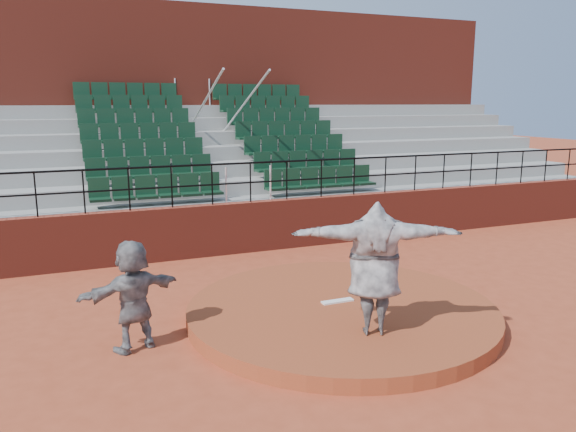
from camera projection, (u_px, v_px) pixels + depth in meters
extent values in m
plane|color=#A54125|center=(341.00, 318.00, 10.09)|extent=(90.00, 90.00, 0.00)
cylinder|color=#943F21|center=(341.00, 311.00, 10.06)|extent=(5.50, 5.50, 0.25)
cube|color=white|center=(337.00, 301.00, 10.17)|extent=(0.60, 0.15, 0.03)
cube|color=maroon|center=(251.00, 227.00, 14.48)|extent=(24.00, 0.30, 1.30)
cylinder|color=black|center=(250.00, 163.00, 14.15)|extent=(24.00, 0.05, 0.05)
cylinder|color=black|center=(250.00, 182.00, 14.25)|extent=(24.00, 0.04, 0.04)
cylinder|color=black|center=(36.00, 195.00, 12.38)|extent=(0.04, 0.04, 1.00)
cylinder|color=black|center=(84.00, 192.00, 12.76)|extent=(0.04, 0.04, 1.00)
cylinder|color=black|center=(129.00, 189.00, 13.13)|extent=(0.04, 0.04, 1.00)
cylinder|color=black|center=(172.00, 187.00, 13.51)|extent=(0.04, 0.04, 1.00)
cylinder|color=black|center=(212.00, 185.00, 13.88)|extent=(0.04, 0.04, 1.00)
cylinder|color=black|center=(250.00, 182.00, 14.25)|extent=(0.04, 0.04, 1.00)
cylinder|color=black|center=(287.00, 180.00, 14.63)|extent=(0.04, 0.04, 1.00)
cylinder|color=black|center=(321.00, 178.00, 15.00)|extent=(0.04, 0.04, 1.00)
cylinder|color=black|center=(354.00, 177.00, 15.38)|extent=(0.04, 0.04, 1.00)
cylinder|color=black|center=(385.00, 175.00, 15.75)|extent=(0.04, 0.04, 1.00)
cylinder|color=black|center=(415.00, 173.00, 16.13)|extent=(0.04, 0.04, 1.00)
cylinder|color=black|center=(444.00, 172.00, 16.50)|extent=(0.04, 0.04, 1.00)
cylinder|color=black|center=(471.00, 170.00, 16.88)|extent=(0.04, 0.04, 1.00)
cylinder|color=black|center=(497.00, 168.00, 17.25)|extent=(0.04, 0.04, 1.00)
cylinder|color=black|center=(522.00, 167.00, 17.63)|extent=(0.04, 0.04, 1.00)
cylinder|color=black|center=(546.00, 166.00, 18.00)|extent=(0.04, 0.04, 1.00)
cylinder|color=black|center=(569.00, 164.00, 18.38)|extent=(0.04, 0.04, 1.00)
cube|color=gray|center=(244.00, 222.00, 15.00)|extent=(24.00, 0.85, 1.30)
cube|color=#11331E|center=(157.00, 190.00, 13.97)|extent=(3.30, 0.48, 0.72)
cube|color=#11331E|center=(320.00, 180.00, 15.66)|extent=(3.30, 0.48, 0.72)
cube|color=gray|center=(235.00, 209.00, 15.73)|extent=(24.00, 0.85, 1.70)
cube|color=#11331E|center=(151.00, 170.00, 14.66)|extent=(3.30, 0.48, 0.72)
cube|color=#11331E|center=(308.00, 163.00, 16.34)|extent=(3.30, 0.48, 0.72)
cube|color=gray|center=(226.00, 198.00, 16.46)|extent=(24.00, 0.85, 2.10)
cube|color=#11331E|center=(145.00, 152.00, 15.35)|extent=(3.30, 0.48, 0.72)
cube|color=#11331E|center=(296.00, 147.00, 17.03)|extent=(3.30, 0.48, 0.72)
cube|color=gray|center=(218.00, 187.00, 17.19)|extent=(24.00, 0.85, 2.50)
cube|color=#11331E|center=(140.00, 136.00, 16.04)|extent=(3.30, 0.48, 0.72)
cube|color=#11331E|center=(286.00, 133.00, 17.72)|extent=(3.30, 0.48, 0.72)
cube|color=gray|center=(211.00, 177.00, 17.92)|extent=(24.00, 0.85, 2.90)
cube|color=#11331E|center=(135.00, 121.00, 16.73)|extent=(3.30, 0.48, 0.72)
cube|color=#11331E|center=(276.00, 119.00, 18.41)|extent=(3.30, 0.48, 0.72)
cube|color=gray|center=(204.00, 168.00, 18.65)|extent=(24.00, 0.85, 3.30)
cube|color=#11331E|center=(131.00, 107.00, 17.42)|extent=(3.30, 0.48, 0.72)
cube|color=#11331E|center=(267.00, 106.00, 19.10)|extent=(3.30, 0.48, 0.72)
cube|color=gray|center=(198.00, 160.00, 19.38)|extent=(24.00, 0.85, 3.70)
cube|color=#11331E|center=(127.00, 94.00, 18.11)|extent=(3.30, 0.48, 0.72)
cube|color=#11331E|center=(258.00, 95.00, 19.79)|extent=(3.30, 0.48, 0.72)
cylinder|color=silver|center=(196.00, 116.00, 16.54)|extent=(0.06, 5.97, 2.46)
cylinder|color=silver|center=(235.00, 116.00, 16.99)|extent=(0.06, 5.97, 2.46)
cube|color=maroon|center=(184.00, 109.00, 20.79)|extent=(24.00, 3.00, 7.10)
imported|color=black|center=(375.00, 268.00, 8.63)|extent=(2.65, 1.62, 2.10)
imported|color=black|center=(133.00, 295.00, 8.65)|extent=(1.72, 0.98, 1.76)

